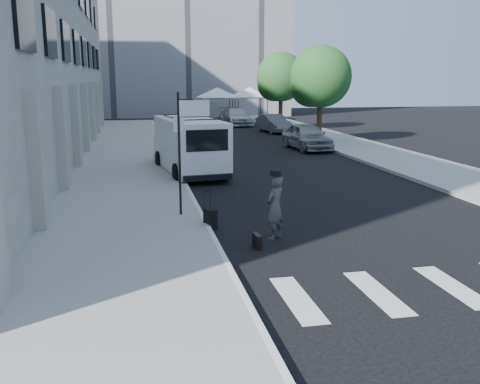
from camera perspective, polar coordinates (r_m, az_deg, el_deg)
name	(u,v)px	position (r m, az deg, el deg)	size (l,w,h in m)	color
ground	(300,247)	(13.16, 6.38, -5.86)	(120.00, 120.00, 0.00)	black
sidewalk_left	(126,157)	(28.19, -12.03, 3.72)	(4.50, 48.00, 0.15)	gray
sidewalk_right	(340,142)	(34.64, 10.59, 5.28)	(4.00, 56.00, 0.15)	gray
building_far	(182,0)	(62.76, -6.26, 19.73)	(22.00, 12.00, 25.00)	slate
sign_pole	(187,128)	(15.25, -5.66, 6.81)	(1.03, 0.07, 3.50)	black
tree_near	(318,79)	(34.02, 8.35, 11.83)	(3.80, 3.83, 6.03)	black
tree_far	(279,79)	(42.61, 4.21, 11.94)	(3.80, 3.83, 6.03)	black
tent_left	(217,93)	(50.55, -2.44, 10.54)	(4.00, 4.00, 3.20)	black
tent_right	(250,92)	(51.63, 1.05, 10.58)	(4.00, 4.00, 3.20)	black
businessman	(275,207)	(13.52, 3.76, -1.64)	(0.61, 0.40, 1.67)	#403F42
briefcase	(257,241)	(12.99, 1.82, -5.25)	(0.12, 0.44, 0.34)	black
suitcase	(210,219)	(14.58, -3.19, -2.86)	(0.36, 0.44, 1.07)	black
cargo_van	(189,145)	(23.14, -5.47, 5.00)	(2.82, 6.44, 2.34)	white
parked_car_a	(307,136)	(31.04, 7.14, 5.91)	(1.80, 4.48, 1.53)	gray
parked_car_b	(274,123)	(40.76, 3.60, 7.31)	(1.45, 4.15, 1.37)	#4E5155
parked_car_c	(236,117)	(46.97, -0.45, 8.03)	(2.08, 5.13, 1.49)	#AFB2B8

